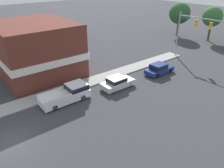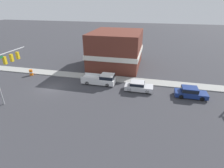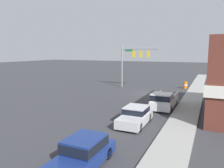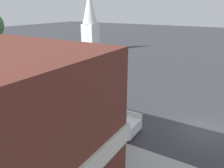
# 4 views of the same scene
# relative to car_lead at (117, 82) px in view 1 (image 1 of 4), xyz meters

# --- Properties ---
(ground_plane) EXTENTS (200.00, 200.00, 0.00)m
(ground_plane) POSITION_rel_car_lead_xyz_m (2.20, -13.63, -0.78)
(ground_plane) COLOR #38383D
(far_signal_assembly) EXTENTS (8.37, 0.49, 7.45)m
(far_signal_assembly) POSITION_rel_car_lead_xyz_m (-0.70, 16.11, 4.66)
(far_signal_assembly) COLOR gray
(far_signal_assembly) RESTS_ON ground
(car_lead) EXTENTS (1.89, 4.34, 1.50)m
(car_lead) POSITION_rel_car_lead_xyz_m (0.00, 0.00, 0.00)
(car_lead) COLOR black
(car_lead) RESTS_ON ground
(car_second_ahead) EXTENTS (1.87, 4.48, 1.54)m
(car_second_ahead) POSITION_rel_car_lead_xyz_m (0.33, 7.54, 0.02)
(car_second_ahead) COLOR black
(car_second_ahead) RESTS_ON ground
(pickup_truck_parked) EXTENTS (2.08, 5.60, 1.80)m
(pickup_truck_parked) POSITION_rel_car_lead_xyz_m (-1.06, -6.27, 0.11)
(pickup_truck_parked) COLOR black
(pickup_truck_parked) RESTS_ON ground
(corner_brick_building) EXTENTS (11.97, 10.33, 7.22)m
(corner_brick_building) POSITION_rel_car_lead_xyz_m (-11.04, -5.87, 2.77)
(corner_brick_building) COLOR brown
(corner_brick_building) RESTS_ON ground
(backdrop_tree_left_far) EXTENTS (4.72, 4.72, 7.41)m
(backdrop_tree_left_far) POSITION_rel_car_lead_xyz_m (-11.72, 28.03, 4.25)
(backdrop_tree_left_far) COLOR #4C3823
(backdrop_tree_left_far) RESTS_ON ground
(backdrop_tree_left_mid) EXTENTS (4.08, 4.08, 7.13)m
(backdrop_tree_left_mid) POSITION_rel_car_lead_xyz_m (-4.73, 29.57, 4.28)
(backdrop_tree_left_mid) COLOR #4C3823
(backdrop_tree_left_mid) RESTS_ON ground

